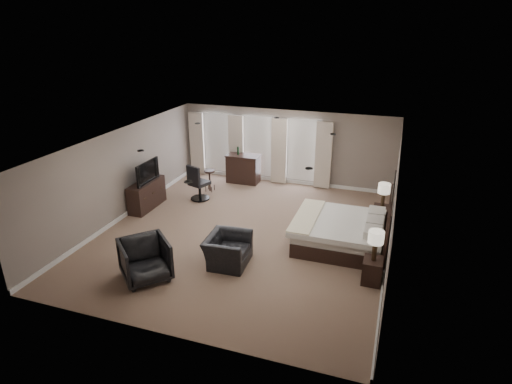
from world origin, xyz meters
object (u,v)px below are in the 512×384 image
(nightstand_far, at_px, (381,217))
(lamp_far, at_px, (383,195))
(lamp_near, at_px, (375,246))
(bar_stool_right, at_px, (251,175))
(dresser, at_px, (147,195))
(armchair_near, at_px, (228,245))
(nightstand_near, at_px, (372,271))
(armchair_far, at_px, (145,258))
(desk_chair, at_px, (199,182))
(bar_stool_left, at_px, (210,181))
(bar_counter, at_px, (243,169))
(tv, at_px, (145,179))
(bed, at_px, (343,220))

(nightstand_far, distance_m, lamp_far, 0.65)
(lamp_near, bearing_deg, bar_stool_right, 132.96)
(dresser, height_order, bar_stool_right, dresser)
(lamp_near, relative_size, armchair_near, 0.64)
(nightstand_near, height_order, armchair_far, armchair_far)
(lamp_far, relative_size, desk_chair, 0.58)
(lamp_near, relative_size, bar_stool_right, 1.00)
(nightstand_near, bearing_deg, bar_stool_right, 132.96)
(bar_stool_right, bearing_deg, nightstand_near, -47.04)
(bar_stool_left, distance_m, desk_chair, 0.81)
(lamp_near, distance_m, lamp_far, 2.90)
(lamp_far, xyz_separation_m, bar_stool_left, (-5.67, 0.94, -0.58))
(nightstand_far, xyz_separation_m, lamp_near, (0.00, -2.90, 0.61))
(dresser, height_order, armchair_far, armchair_far)
(lamp_far, relative_size, dresser, 0.47)
(dresser, height_order, bar_stool_left, dresser)
(bar_counter, distance_m, desk_chair, 2.09)
(lamp_far, distance_m, bar_counter, 5.34)
(lamp_near, bearing_deg, desk_chair, 151.63)
(lamp_far, distance_m, bar_stool_right, 5.01)
(lamp_far, bearing_deg, dresser, -172.10)
(nightstand_far, xyz_separation_m, tv, (-6.92, -0.96, 0.63))
(desk_chair, bearing_deg, tv, 60.94)
(nightstand_far, bearing_deg, nightstand_near, -90.00)
(lamp_far, bearing_deg, bed, -121.54)
(nightstand_near, distance_m, dresser, 7.19)
(nightstand_near, height_order, armchair_near, armchair_near)
(armchair_far, relative_size, bar_stool_right, 1.47)
(nightstand_near, bearing_deg, desk_chair, 151.63)
(lamp_near, xyz_separation_m, dresser, (-6.92, 1.94, -0.48))
(nightstand_near, xyz_separation_m, lamp_near, (0.00, 0.00, 0.63))
(armchair_far, bearing_deg, bed, -10.09)
(nightstand_far, xyz_separation_m, bar_stool_right, (-4.55, 1.99, 0.05))
(armchair_far, bearing_deg, tv, 74.73)
(bar_stool_left, bearing_deg, desk_chair, -89.82)
(bar_stool_left, bearing_deg, armchair_far, -80.74)
(dresser, relative_size, bar_stool_right, 2.09)
(lamp_far, xyz_separation_m, bar_counter, (-4.89, 2.10, -0.44))
(nightstand_far, bearing_deg, dresser, -172.10)
(nightstand_near, relative_size, desk_chair, 0.47)
(dresser, relative_size, bar_stool_left, 1.99)
(lamp_near, bearing_deg, bar_stool_left, 145.90)
(bar_counter, bearing_deg, lamp_far, -23.27)
(bed, bearing_deg, nightstand_far, 58.46)
(tv, relative_size, desk_chair, 0.96)
(tv, bearing_deg, dresser, 0.00)
(bed, height_order, nightstand_far, bed)
(armchair_near, xyz_separation_m, desk_chair, (-2.35, 3.35, 0.12))
(bed, relative_size, armchair_far, 2.20)
(tv, relative_size, bar_stool_right, 1.63)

